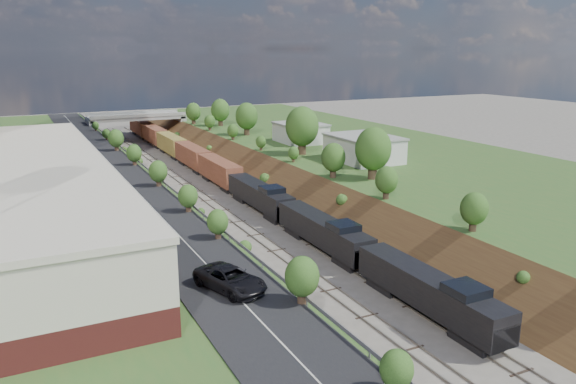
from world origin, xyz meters
The scene contains 16 objects.
ground centered at (0.00, 0.00, 0.00)m, with size 400.00×400.00×0.00m, color #6B665B.
platform_right centered at (33.00, 60.00, 2.50)m, with size 44.00×180.00×5.00m, color #346027.
embankment_left centered at (-11.00, 60.00, 0.00)m, with size 7.07×180.00×7.07m, color brown.
embankment_right centered at (11.00, 60.00, 0.00)m, with size 7.07×180.00×7.07m, color brown.
rail_left_track centered at (-2.60, 60.00, 0.09)m, with size 1.58×180.00×0.18m, color gray.
rail_right_track centered at (2.60, 60.00, 0.09)m, with size 1.58×180.00×0.18m, color gray.
road centered at (-15.50, 60.00, 5.05)m, with size 8.00×180.00×0.10m, color black.
guardrail centered at (-11.40, 59.80, 5.55)m, with size 0.10×171.00×0.70m.
commercial_building centered at (-28.00, 38.00, 8.51)m, with size 14.30×62.30×7.00m.
overpass centered at (0.00, 122.00, 4.92)m, with size 24.50×8.30×7.40m.
white_building_near centered at (23.50, 52.00, 7.00)m, with size 9.00×12.00×4.00m, color silver.
white_building_far centered at (23.00, 74.00, 6.80)m, with size 8.00×10.00×3.60m, color silver.
tree_right_large centered at (17.00, 40.00, 9.38)m, with size 5.25×5.25×7.61m.
tree_left_crest centered at (-11.80, 20.00, 7.04)m, with size 2.45×2.45×3.55m.
freight_train centered at (2.60, 72.32, 2.57)m, with size 3.01×137.23×4.55m.
suv centered at (-15.50, 12.41, 6.00)m, with size 3.00×6.50×1.81m, color black.
Camera 1 is at (-29.59, -26.03, 23.42)m, focal length 35.00 mm.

